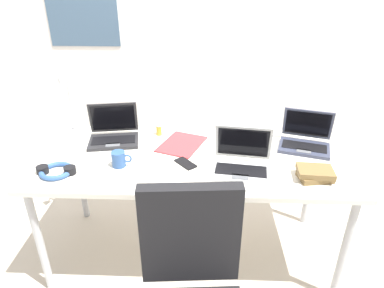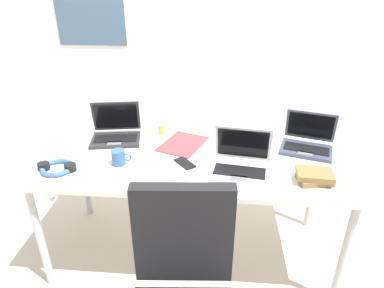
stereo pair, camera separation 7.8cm
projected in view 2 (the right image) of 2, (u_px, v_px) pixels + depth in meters
The scene contains 14 objects.
ground_plane at pixel (192, 250), 2.33m from camera, with size 12.00×12.00×0.00m, color #B7AD9E.
wall_back at pixel (203, 29), 2.71m from camera, with size 6.00×0.13×2.60m.
desk at pixel (192, 164), 2.02m from camera, with size 1.80×0.80×0.74m.
desk_lamp at pixel (74, 104), 2.21m from camera, with size 0.12×0.18×0.40m.
laptop_back_right at pixel (307, 142), 2.05m from camera, with size 0.36×0.33×0.22m.
laptop_near_mouse at pixel (116, 132), 2.18m from camera, with size 0.34×0.30×0.23m.
laptop_by_keyboard at pixel (241, 164), 1.82m from camera, with size 0.34×0.30×0.23m.
computer_mouse at pixel (268, 135), 2.21m from camera, with size 0.06×0.10×0.03m, color black.
cell_phone at pixel (185, 163), 1.91m from camera, with size 0.06×0.14×0.01m, color black.
headphones at pixel (57, 168), 1.84m from camera, with size 0.21×0.18×0.04m.
pill_bottle at pixel (161, 129), 2.24m from camera, with size 0.04×0.04×0.08m.
book_stack at pixel (315, 177), 1.73m from camera, with size 0.19×0.15×0.06m.
paper_folder_back_right at pixel (183, 144), 2.12m from camera, with size 0.23×0.31×0.01m, color red.
coffee_mug at pixel (119, 157), 1.89m from camera, with size 0.11×0.08×0.09m.
Camera 2 is at (0.15, -1.73, 1.71)m, focal length 31.64 mm.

